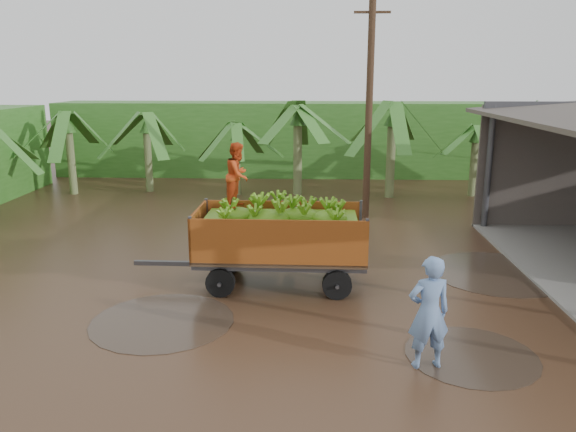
{
  "coord_description": "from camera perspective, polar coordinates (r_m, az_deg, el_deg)",
  "views": [
    {
      "loc": [
        -0.46,
        -12.41,
        4.9
      ],
      "look_at": [
        -0.98,
        0.81,
        1.58
      ],
      "focal_mm": 35.0,
      "sensor_mm": 36.0,
      "label": 1
    }
  ],
  "objects": [
    {
      "name": "hedge_north",
      "position": [
        28.62,
        -0.87,
        7.89
      ],
      "size": [
        22.0,
        3.0,
        3.6
      ],
      "primitive_type": "cube",
      "color": "#2D661E",
      "rests_on": "ground"
    },
    {
      "name": "banana_plants",
      "position": [
        19.95,
        -10.03,
        4.97
      ],
      "size": [
        24.62,
        20.25,
        3.99
      ],
      "color": "#2D661E",
      "rests_on": "ground"
    },
    {
      "name": "ground",
      "position": [
        13.35,
        4.09,
        -7.47
      ],
      "size": [
        100.0,
        100.0,
        0.0
      ],
      "primitive_type": "plane",
      "color": "black",
      "rests_on": "ground"
    },
    {
      "name": "utility_pole",
      "position": [
        19.58,
        8.23,
        10.7
      ],
      "size": [
        1.2,
        0.24,
        7.46
      ],
      "color": "#47301E",
      "rests_on": "ground"
    },
    {
      "name": "man_blue",
      "position": [
        9.91,
        14.11,
        -9.49
      ],
      "size": [
        0.8,
        0.59,
        2.01
      ],
      "primitive_type": "imported",
      "rotation": [
        0.0,
        0.0,
        3.3
      ],
      "color": "#6585B8",
      "rests_on": "ground"
    },
    {
      "name": "banana_trailer",
      "position": [
        13.27,
        -0.88,
        -1.98
      ],
      "size": [
        5.56,
        1.99,
        3.39
      ],
      "rotation": [
        0.0,
        0.0,
        -0.01
      ],
      "color": "#C35F1B",
      "rests_on": "ground"
    }
  ]
}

